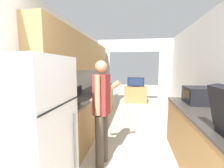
% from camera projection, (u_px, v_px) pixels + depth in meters
% --- Properties ---
extents(wall_left, '(0.38, 7.42, 2.50)m').
position_uv_depth(wall_left, '(70.00, 67.00, 3.12)').
color(wall_left, silver).
rests_on(wall_left, ground_plane).
extents(wall_right, '(0.06, 7.42, 2.50)m').
position_uv_depth(wall_right, '(223.00, 84.00, 2.26)').
color(wall_right, silver).
rests_on(wall_right, ground_plane).
extents(wall_far_with_doorway, '(3.09, 0.06, 2.50)m').
position_uv_depth(wall_far_with_doorway, '(134.00, 68.00, 5.53)').
color(wall_far_with_doorway, silver).
rests_on(wall_far_with_doorway, ground_plane).
extents(counter_left, '(0.62, 3.81, 0.89)m').
position_uv_depth(counter_left, '(91.00, 108.00, 3.86)').
color(counter_left, '#B2844C').
rests_on(counter_left, ground_plane).
extents(counter_right, '(0.62, 2.34, 0.89)m').
position_uv_depth(counter_right, '(210.00, 149.00, 1.95)').
color(counter_right, '#B2844C').
rests_on(counter_right, ground_plane).
extents(refrigerator, '(0.77, 0.74, 1.62)m').
position_uv_depth(refrigerator, '(29.00, 138.00, 1.49)').
color(refrigerator, white).
rests_on(refrigerator, ground_plane).
extents(range_oven, '(0.66, 0.79, 1.03)m').
position_uv_depth(range_oven, '(87.00, 112.00, 3.52)').
color(range_oven, black).
rests_on(range_oven, ground_plane).
extents(person, '(0.52, 0.42, 1.61)m').
position_uv_depth(person, '(102.00, 110.00, 2.27)').
color(person, '#4C4238').
rests_on(person, ground_plane).
extents(microwave, '(0.41, 0.48, 0.28)m').
position_uv_depth(microwave, '(198.00, 95.00, 2.53)').
color(microwave, black).
rests_on(microwave, counter_right).
extents(tv_cabinet, '(0.92, 0.42, 0.68)m').
position_uv_depth(tv_cabinet, '(136.00, 95.00, 6.32)').
color(tv_cabinet, '#B2844C').
rests_on(tv_cabinet, ground_plane).
extents(television, '(0.68, 0.16, 0.39)m').
position_uv_depth(television, '(136.00, 82.00, 6.21)').
color(television, black).
rests_on(television, tv_cabinet).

